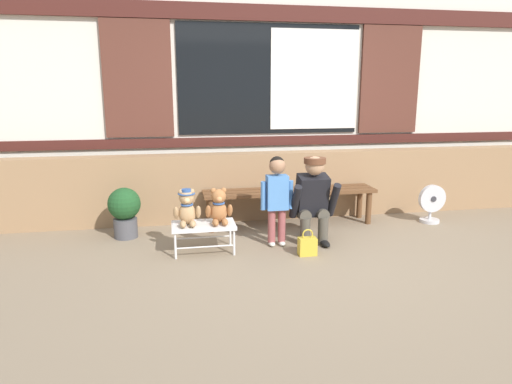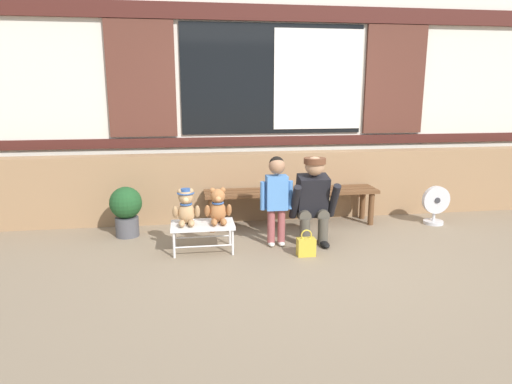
{
  "view_description": "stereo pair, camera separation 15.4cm",
  "coord_description": "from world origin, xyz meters",
  "px_view_note": "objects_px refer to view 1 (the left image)",
  "views": [
    {
      "loc": [
        -1.3,
        -4.2,
        1.64
      ],
      "look_at": [
        -0.43,
        0.53,
        0.55
      ],
      "focal_mm": 32.2,
      "sensor_mm": 36.0,
      "label": 1
    },
    {
      "loc": [
        -1.15,
        -4.23,
        1.64
      ],
      "look_at": [
        -0.43,
        0.53,
        0.55
      ],
      "focal_mm": 32.2,
      "sensor_mm": 36.0,
      "label": 2
    }
  ],
  "objects_px": {
    "wooden_bench_long": "(290,195)",
    "floor_fan": "(431,204)",
    "child_standing": "(277,191)",
    "adult_crouching": "(313,199)",
    "handbag_on_ground": "(308,246)",
    "teddy_bear_plain": "(219,207)",
    "potted_plant": "(125,210)",
    "teddy_bear_with_hat": "(187,208)",
    "small_display_bench": "(204,227)"
  },
  "relations": [
    {
      "from": "child_standing",
      "to": "potted_plant",
      "type": "relative_size",
      "value": 1.68
    },
    {
      "from": "handbag_on_ground",
      "to": "small_display_bench",
      "type": "bearing_deg",
      "value": 164.29
    },
    {
      "from": "handbag_on_ground",
      "to": "floor_fan",
      "type": "xyz_separation_m",
      "value": [
        1.84,
        0.83,
        0.14
      ]
    },
    {
      "from": "small_display_bench",
      "to": "child_standing",
      "type": "xyz_separation_m",
      "value": [
        0.78,
        0.06,
        0.33
      ]
    },
    {
      "from": "teddy_bear_with_hat",
      "to": "adult_crouching",
      "type": "relative_size",
      "value": 0.38
    },
    {
      "from": "teddy_bear_with_hat",
      "to": "child_standing",
      "type": "xyz_separation_m",
      "value": [
        0.94,
        0.06,
        0.12
      ]
    },
    {
      "from": "adult_crouching",
      "to": "handbag_on_ground",
      "type": "distance_m",
      "value": 0.57
    },
    {
      "from": "child_standing",
      "to": "adult_crouching",
      "type": "relative_size",
      "value": 1.01
    },
    {
      "from": "small_display_bench",
      "to": "adult_crouching",
      "type": "distance_m",
      "value": 1.21
    },
    {
      "from": "wooden_bench_long",
      "to": "teddy_bear_with_hat",
      "type": "distance_m",
      "value": 1.49
    },
    {
      "from": "small_display_bench",
      "to": "floor_fan",
      "type": "relative_size",
      "value": 1.33
    },
    {
      "from": "teddy_bear_with_hat",
      "to": "child_standing",
      "type": "relative_size",
      "value": 0.38
    },
    {
      "from": "teddy_bear_plain",
      "to": "child_standing",
      "type": "xyz_separation_m",
      "value": [
        0.62,
        0.06,
        0.13
      ]
    },
    {
      "from": "child_standing",
      "to": "potted_plant",
      "type": "distance_m",
      "value": 1.73
    },
    {
      "from": "teddy_bear_with_hat",
      "to": "small_display_bench",
      "type": "bearing_deg",
      "value": -0.77
    },
    {
      "from": "teddy_bear_plain",
      "to": "child_standing",
      "type": "height_order",
      "value": "child_standing"
    },
    {
      "from": "wooden_bench_long",
      "to": "adult_crouching",
      "type": "height_order",
      "value": "adult_crouching"
    },
    {
      "from": "child_standing",
      "to": "floor_fan",
      "type": "xyz_separation_m",
      "value": [
        2.08,
        0.48,
        -0.35
      ]
    },
    {
      "from": "teddy_bear_with_hat",
      "to": "child_standing",
      "type": "distance_m",
      "value": 0.95
    },
    {
      "from": "teddy_bear_with_hat",
      "to": "teddy_bear_plain",
      "type": "distance_m",
      "value": 0.32
    },
    {
      "from": "potted_plant",
      "to": "teddy_bear_plain",
      "type": "bearing_deg",
      "value": -32.47
    },
    {
      "from": "wooden_bench_long",
      "to": "floor_fan",
      "type": "xyz_separation_m",
      "value": [
        1.76,
        -0.24,
        -0.13
      ]
    },
    {
      "from": "child_standing",
      "to": "floor_fan",
      "type": "distance_m",
      "value": 2.17
    },
    {
      "from": "wooden_bench_long",
      "to": "child_standing",
      "type": "height_order",
      "value": "child_standing"
    },
    {
      "from": "teddy_bear_plain",
      "to": "potted_plant",
      "type": "xyz_separation_m",
      "value": [
        -0.99,
        0.63,
        -0.14
      ]
    },
    {
      "from": "floor_fan",
      "to": "handbag_on_ground",
      "type": "bearing_deg",
      "value": -155.78
    },
    {
      "from": "child_standing",
      "to": "teddy_bear_plain",
      "type": "bearing_deg",
      "value": -174.24
    },
    {
      "from": "wooden_bench_long",
      "to": "potted_plant",
      "type": "distance_m",
      "value": 1.94
    },
    {
      "from": "teddy_bear_with_hat",
      "to": "adult_crouching",
      "type": "height_order",
      "value": "adult_crouching"
    },
    {
      "from": "handbag_on_ground",
      "to": "floor_fan",
      "type": "distance_m",
      "value": 2.03
    },
    {
      "from": "teddy_bear_plain",
      "to": "adult_crouching",
      "type": "relative_size",
      "value": 0.38
    },
    {
      "from": "teddy_bear_with_hat",
      "to": "adult_crouching",
      "type": "bearing_deg",
      "value": 4.03
    },
    {
      "from": "wooden_bench_long",
      "to": "floor_fan",
      "type": "height_order",
      "value": "floor_fan"
    },
    {
      "from": "teddy_bear_with_hat",
      "to": "handbag_on_ground",
      "type": "xyz_separation_m",
      "value": [
        1.18,
        -0.29,
        -0.38
      ]
    },
    {
      "from": "potted_plant",
      "to": "floor_fan",
      "type": "bearing_deg",
      "value": -1.37
    },
    {
      "from": "wooden_bench_long",
      "to": "teddy_bear_with_hat",
      "type": "bearing_deg",
      "value": -148.44
    },
    {
      "from": "child_standing",
      "to": "handbag_on_ground",
      "type": "xyz_separation_m",
      "value": [
        0.24,
        -0.35,
        -0.5
      ]
    },
    {
      "from": "adult_crouching",
      "to": "floor_fan",
      "type": "height_order",
      "value": "adult_crouching"
    },
    {
      "from": "teddy_bear_plain",
      "to": "potted_plant",
      "type": "height_order",
      "value": "teddy_bear_plain"
    },
    {
      "from": "wooden_bench_long",
      "to": "small_display_bench",
      "type": "height_order",
      "value": "wooden_bench_long"
    },
    {
      "from": "teddy_bear_plain",
      "to": "potted_plant",
      "type": "bearing_deg",
      "value": 147.53
    },
    {
      "from": "teddy_bear_plain",
      "to": "adult_crouching",
      "type": "distance_m",
      "value": 1.03
    },
    {
      "from": "wooden_bench_long",
      "to": "potted_plant",
      "type": "relative_size",
      "value": 3.68
    },
    {
      "from": "small_display_bench",
      "to": "potted_plant",
      "type": "distance_m",
      "value": 1.04
    },
    {
      "from": "small_display_bench",
      "to": "teddy_bear_plain",
      "type": "relative_size",
      "value": 1.76
    },
    {
      "from": "teddy_bear_with_hat",
      "to": "potted_plant",
      "type": "height_order",
      "value": "teddy_bear_with_hat"
    },
    {
      "from": "adult_crouching",
      "to": "potted_plant",
      "type": "xyz_separation_m",
      "value": [
        -2.02,
        0.53,
        -0.16
      ]
    },
    {
      "from": "teddy_bear_plain",
      "to": "handbag_on_ground",
      "type": "relative_size",
      "value": 1.34
    },
    {
      "from": "adult_crouching",
      "to": "potted_plant",
      "type": "height_order",
      "value": "adult_crouching"
    },
    {
      "from": "child_standing",
      "to": "handbag_on_ground",
      "type": "distance_m",
      "value": 0.65
    }
  ]
}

